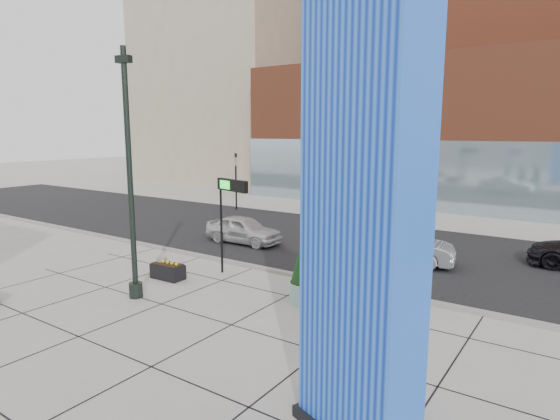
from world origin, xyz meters
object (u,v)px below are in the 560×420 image
Objects in this scene: car_silver_mid at (399,246)px; lamp_post at (131,200)px; blue_pylon at (362,228)px; car_white_west at (244,230)px; public_art_sculpture at (343,267)px; overhead_street_sign at (233,193)px; concrete_bollard at (162,266)px.

lamp_post is at bearing 136.51° from car_silver_mid.
blue_pylon is 2.03× the size of car_white_west.
public_art_sculpture reaches higher than overhead_street_sign.
concrete_bollard is at bearing 177.36° from blue_pylon.
overhead_street_sign reaches higher than concrete_bollard.
blue_pylon is 12.71m from car_silver_mid.
blue_pylon is at bearing -39.11° from public_art_sculpture.
overhead_street_sign is at bearing -160.33° from public_art_sculpture.
lamp_post is at bearing -91.95° from overhead_street_sign.
concrete_bollard is 4.07m from overhead_street_sign.
car_silver_mid is (-0.10, 5.52, -0.43)m from public_art_sculpture.
concrete_bollard is 6.16m from car_white_west.
concrete_bollard is (-1.09, 2.15, -3.01)m from lamp_post.
overhead_street_sign is 7.57m from car_silver_mid.
public_art_sculpture is 5.79× the size of concrete_bollard.
blue_pylon is at bearing -24.38° from concrete_bollard.
lamp_post is at bearing -168.06° from car_white_west.
concrete_bollard is 0.19× the size of car_white_west.
blue_pylon is 9.85m from lamp_post.
public_art_sculpture reaches higher than car_silver_mid.
car_silver_mid is at bearing -84.34° from car_white_west.
public_art_sculpture is (-3.42, 6.26, -2.82)m from blue_pylon.
overhead_street_sign is 0.84× the size of car_silver_mid.
car_white_west is (-7.93, 4.63, -0.49)m from public_art_sculpture.
blue_pylon reaches higher than car_white_west.
public_art_sculpture is 1.11× the size of car_white_west.
overhead_street_sign is (2.29, 1.69, 2.91)m from concrete_bollard.
car_silver_mid is at bearing 44.78° from concrete_bollard.
overhead_street_sign is at bearing 163.69° from blue_pylon.
car_white_west is (-11.35, 10.88, -3.31)m from blue_pylon.
public_art_sculpture is 0.99× the size of car_silver_mid.
lamp_post reaches higher than car_white_west.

